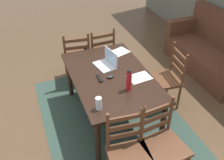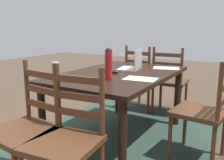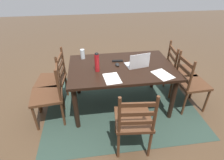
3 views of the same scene
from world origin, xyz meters
The scene contains 15 objects.
ground_plane centered at (0.00, 0.00, 0.00)m, with size 14.00×14.00×0.00m, color brown.
area_rug centered at (0.00, 0.00, 0.00)m, with size 2.46×1.93×0.01m, color #2D4238.
dining_table centered at (0.00, 0.00, 0.65)m, with size 1.58×1.01×0.74m.
chair_left_far centered at (-1.08, 0.20, 0.46)m, with size 0.46×0.46×0.95m.
chair_far_head centered at (0.00, 0.88, 0.46)m, with size 0.48×0.48×0.95m.
chair_right_far centered at (1.08, 0.20, 0.46)m, with size 0.49×0.49×0.95m.
chair_right_near centered at (1.08, -0.20, 0.46)m, with size 0.48×0.48×0.95m.
chair_left_near centered at (-1.08, -0.21, 0.46)m, with size 0.49×0.49×0.95m.
laptop centered at (-0.24, 0.04, 0.80)m, with size 0.36×0.28×0.23m.
water_bottle centered at (0.37, 0.09, 0.89)m, with size 0.07×0.07×0.29m.
drinking_glass centered at (0.58, -0.36, 0.82)m, with size 0.07×0.07×0.16m, color silver.
computer_mouse centered at (0.05, -0.03, 0.76)m, with size 0.06×0.10×0.03m, color black.
tv_remote centered at (0.03, -0.17, 0.75)m, with size 0.04×0.17×0.02m, color black.
paper_stack_left centered at (-0.53, 0.33, 0.74)m, with size 0.21×0.30×0.00m, color white.
paper_stack_right centered at (0.19, 0.33, 0.74)m, with size 0.21×0.30×0.00m, color white.
Camera 3 is at (0.48, 2.36, 2.02)m, focal length 28.65 mm.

